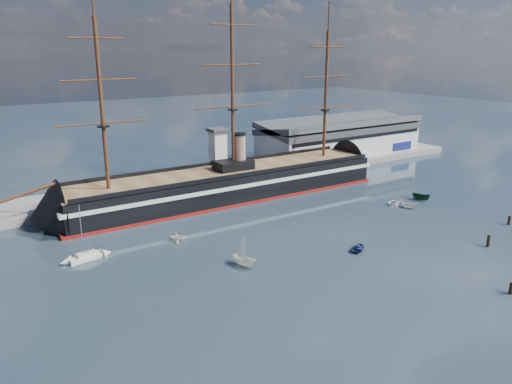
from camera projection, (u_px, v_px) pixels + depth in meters
ground at (276, 217)px, 120.05m from camera, size 600.00×600.00×0.00m
quay at (233, 180)px, 154.09m from camera, size 180.00×18.00×2.00m
warehouse at (340, 137)px, 180.82m from camera, size 63.00×21.00×11.60m
quay_tower at (218, 153)px, 145.23m from camera, size 5.00×5.00×15.00m
warship at (222, 185)px, 133.05m from camera, size 113.00×17.64×53.94m
sailboat at (86, 256)px, 95.68m from camera, size 7.28×3.24×11.25m
motorboat_a at (244, 267)px, 92.84m from camera, size 6.93×3.52×2.64m
motorboat_b at (358, 250)px, 100.45m from camera, size 2.53×3.20×1.40m
motorboat_c at (409, 208)px, 126.65m from camera, size 5.31×2.77×2.02m
motorboat_d at (177, 241)px, 104.98m from camera, size 5.71×6.84×2.33m
motorboat_e at (395, 204)px, 130.06m from camera, size 1.23×3.07×1.43m
motorboat_f at (421, 200)px, 133.42m from camera, size 6.00×3.95×2.25m
piling_near_mid at (510, 294)px, 82.56m from camera, size 0.64×0.64×2.81m
piling_near_right at (488, 247)px, 102.20m from camera, size 0.64×0.64×3.26m
piling_far_right at (509, 225)px, 115.00m from camera, size 0.64×0.64×2.83m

